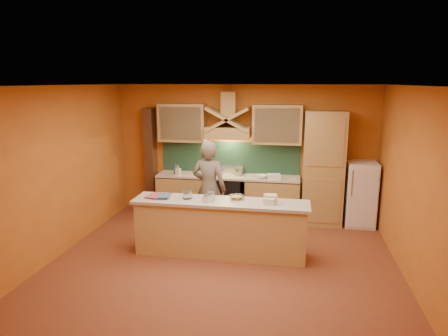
% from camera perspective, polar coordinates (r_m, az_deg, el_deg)
% --- Properties ---
extents(floor, '(5.50, 5.00, 0.01)m').
position_cam_1_polar(floor, '(6.61, -0.12, -13.35)').
color(floor, brown).
rests_on(floor, ground).
extents(ceiling, '(5.50, 5.00, 0.01)m').
position_cam_1_polar(ceiling, '(5.96, -0.14, 11.71)').
color(ceiling, white).
rests_on(ceiling, wall_back).
extents(wall_back, '(5.50, 0.02, 2.80)m').
position_cam_1_polar(wall_back, '(8.56, 2.87, 2.45)').
color(wall_back, '#BF6825').
rests_on(wall_back, floor).
extents(wall_front, '(5.50, 0.02, 2.80)m').
position_cam_1_polar(wall_front, '(3.82, -6.96, -10.29)').
color(wall_front, '#BF6825').
rests_on(wall_front, floor).
extents(wall_left, '(0.02, 5.00, 2.80)m').
position_cam_1_polar(wall_left, '(7.15, -22.38, -0.44)').
color(wall_left, '#BF6825').
rests_on(wall_left, floor).
extents(wall_right, '(0.02, 5.00, 2.80)m').
position_cam_1_polar(wall_right, '(6.27, 25.45, -2.39)').
color(wall_right, '#BF6825').
rests_on(wall_right, floor).
extents(base_cabinet_left, '(1.10, 0.60, 0.86)m').
position_cam_1_polar(base_cabinet_left, '(8.73, -5.64, -3.93)').
color(base_cabinet_left, tan).
rests_on(base_cabinet_left, floor).
extents(base_cabinet_right, '(1.10, 0.60, 0.86)m').
position_cam_1_polar(base_cabinet_right, '(8.43, 6.93, -4.56)').
color(base_cabinet_right, tan).
rests_on(base_cabinet_right, floor).
extents(counter_top, '(3.00, 0.62, 0.04)m').
position_cam_1_polar(counter_top, '(8.41, 0.54, -1.19)').
color(counter_top, beige).
rests_on(counter_top, base_cabinet_left).
extents(stove, '(0.60, 0.58, 0.90)m').
position_cam_1_polar(stove, '(8.53, 0.53, -4.13)').
color(stove, black).
rests_on(stove, floor).
extents(backsplash, '(3.00, 0.03, 0.70)m').
position_cam_1_polar(backsplash, '(8.61, 0.86, 1.51)').
color(backsplash, '#19382A').
rests_on(backsplash, wall_back).
extents(range_hood, '(0.92, 0.50, 0.24)m').
position_cam_1_polar(range_hood, '(8.29, 0.61, 5.08)').
color(range_hood, tan).
rests_on(range_hood, wall_back).
extents(hood_chimney, '(0.30, 0.30, 0.50)m').
position_cam_1_polar(hood_chimney, '(8.34, 0.74, 9.12)').
color(hood_chimney, tan).
rests_on(hood_chimney, wall_back).
extents(upper_cabinet_left, '(1.00, 0.35, 0.80)m').
position_cam_1_polar(upper_cabinet_left, '(8.57, -5.95, 6.46)').
color(upper_cabinet_left, tan).
rests_on(upper_cabinet_left, wall_back).
extents(upper_cabinet_right, '(1.00, 0.35, 0.80)m').
position_cam_1_polar(upper_cabinet_right, '(8.24, 7.61, 6.19)').
color(upper_cabinet_right, tan).
rests_on(upper_cabinet_right, wall_back).
extents(pantry_column, '(0.80, 0.60, 2.30)m').
position_cam_1_polar(pantry_column, '(8.26, 14.00, -0.03)').
color(pantry_column, tan).
rests_on(pantry_column, floor).
extents(fridge, '(0.58, 0.60, 1.30)m').
position_cam_1_polar(fridge, '(8.47, 18.90, -3.52)').
color(fridge, white).
rests_on(fridge, floor).
extents(trim_column_left, '(0.20, 0.30, 2.30)m').
position_cam_1_polar(trim_column_left, '(8.95, -10.41, 1.07)').
color(trim_column_left, '#472816').
rests_on(trim_column_left, floor).
extents(island_body, '(2.80, 0.55, 0.88)m').
position_cam_1_polar(island_body, '(6.72, -0.51, -8.81)').
color(island_body, tan).
rests_on(island_body, floor).
extents(island_top, '(2.90, 0.62, 0.05)m').
position_cam_1_polar(island_top, '(6.57, -0.52, -4.90)').
color(island_top, beige).
rests_on(island_top, island_body).
extents(person, '(0.73, 0.55, 1.81)m').
position_cam_1_polar(person, '(7.43, -2.15, -2.97)').
color(person, '#70665B').
rests_on(person, floor).
extents(pot_large, '(0.27, 0.27, 0.14)m').
position_cam_1_polar(pot_large, '(8.39, -1.07, -0.73)').
color(pot_large, '#B0AFB7').
rests_on(pot_large, stove).
extents(pot_small, '(0.22, 0.22, 0.14)m').
position_cam_1_polar(pot_small, '(8.42, 1.99, -0.68)').
color(pot_small, silver).
rests_on(pot_small, stove).
extents(soap_bottle_a, '(0.11, 0.11, 0.21)m').
position_cam_1_polar(soap_bottle_a, '(8.46, -6.56, -0.32)').
color(soap_bottle_a, beige).
rests_on(soap_bottle_a, counter_top).
extents(soap_bottle_b, '(0.11, 0.11, 0.23)m').
position_cam_1_polar(soap_bottle_b, '(8.58, -6.92, -0.08)').
color(soap_bottle_b, '#345590').
rests_on(soap_bottle_b, counter_top).
extents(bowl_back, '(0.29, 0.29, 0.07)m').
position_cam_1_polar(bowl_back, '(8.19, 5.32, -1.21)').
color(bowl_back, white).
rests_on(bowl_back, counter_top).
extents(dish_rack, '(0.30, 0.26, 0.09)m').
position_cam_1_polar(dish_rack, '(8.17, 7.14, -1.21)').
color(dish_rack, white).
rests_on(dish_rack, counter_top).
extents(book_lower, '(0.32, 0.39, 0.03)m').
position_cam_1_polar(book_lower, '(6.93, -10.60, -3.82)').
color(book_lower, '#B03F46').
rests_on(book_lower, island_top).
extents(book_upper, '(0.24, 0.30, 0.02)m').
position_cam_1_polar(book_upper, '(6.81, -9.41, -3.93)').
color(book_upper, '#3C5F85').
rests_on(book_upper, island_top).
extents(jar_large, '(0.19, 0.19, 0.14)m').
position_cam_1_polar(jar_large, '(6.68, -5.26, -3.79)').
color(jar_large, silver).
rests_on(jar_large, island_top).
extents(jar_small, '(0.12, 0.12, 0.15)m').
position_cam_1_polar(jar_small, '(6.54, -1.91, -4.07)').
color(jar_small, white).
rests_on(jar_small, island_top).
extents(kitchen_scale, '(0.17, 0.17, 0.11)m').
position_cam_1_polar(kitchen_scale, '(6.49, -2.37, -4.40)').
color(kitchen_scale, white).
rests_on(kitchen_scale, island_top).
extents(mixing_bowl, '(0.31, 0.31, 0.06)m').
position_cam_1_polar(mixing_bowl, '(6.65, 1.83, -4.18)').
color(mixing_bowl, silver).
rests_on(mixing_bowl, island_top).
extents(cloth, '(0.25, 0.19, 0.02)m').
position_cam_1_polar(cloth, '(6.47, 7.20, -4.95)').
color(cloth, '#C6B0A3').
rests_on(cloth, island_top).
extents(grocery_bag_a, '(0.23, 0.20, 0.13)m').
position_cam_1_polar(grocery_bag_a, '(6.49, 6.65, -4.36)').
color(grocery_bag_a, beige).
rests_on(grocery_bag_a, island_top).
extents(grocery_bag_b, '(0.17, 0.14, 0.10)m').
position_cam_1_polar(grocery_bag_b, '(6.39, 6.47, -4.76)').
color(grocery_bag_b, beige).
rests_on(grocery_bag_b, island_top).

